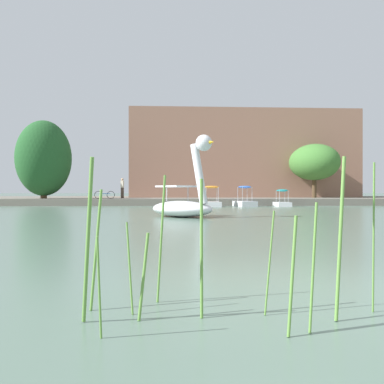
% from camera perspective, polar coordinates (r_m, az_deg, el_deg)
% --- Properties ---
extents(ground_plane, '(542.13, 542.13, 0.00)m').
position_cam_1_polar(ground_plane, '(5.80, 13.15, -11.87)').
color(ground_plane, '#567060').
extents(shore_bank_far, '(112.05, 20.71, 0.57)m').
position_cam_1_polar(shore_bank_far, '(46.43, 0.17, -1.03)').
color(shore_bank_far, '#6B665B').
rests_on(shore_bank_far, ground_plane).
extents(swan_boat, '(3.79, 3.78, 3.72)m').
position_cam_1_polar(swan_boat, '(20.45, -0.99, -1.19)').
color(swan_boat, white).
rests_on(swan_boat, ground_plane).
extents(pedal_boat_orange, '(1.41, 2.17, 1.63)m').
position_cam_1_polar(pedal_boat_orange, '(34.42, 2.55, -1.18)').
color(pedal_boat_orange, white).
rests_on(pedal_boat_orange, ground_plane).
extents(pedal_boat_blue, '(1.77, 2.43, 1.63)m').
position_cam_1_polar(pedal_boat_blue, '(35.15, 6.84, -1.13)').
color(pedal_boat_blue, white).
rests_on(pedal_boat_blue, ground_plane).
extents(pedal_boat_teal, '(1.15, 1.89, 1.36)m').
position_cam_1_polar(pedal_boat_teal, '(35.60, 11.57, -1.14)').
color(pedal_boat_teal, white).
rests_on(pedal_boat_teal, ground_plane).
extents(tree_willow_overhanging, '(6.40, 6.31, 6.77)m').
position_cam_1_polar(tree_willow_overhanging, '(40.40, -18.61, 4.15)').
color(tree_willow_overhanging, '#4C3823').
rests_on(tree_willow_overhanging, shore_bank_far).
extents(tree_broadleaf_right, '(6.50, 6.84, 5.26)m').
position_cam_1_polar(tree_broadleaf_right, '(44.90, 15.52, 3.73)').
color(tree_broadleaf_right, '#4C3823').
rests_on(tree_broadleaf_right, shore_bank_far).
extents(person_on_path, '(0.29, 0.28, 1.79)m').
position_cam_1_polar(person_on_path, '(39.40, -8.99, 0.54)').
color(person_on_path, '#47382D').
rests_on(person_on_path, shore_bank_far).
extents(bicycle_parked, '(1.63, 0.39, 0.66)m').
position_cam_1_polar(bicycle_parked, '(37.33, -11.23, -0.37)').
color(bicycle_parked, black).
rests_on(bicycle_parked, shore_bank_far).
extents(parked_van, '(5.24, 2.68, 2.00)m').
position_cam_1_polar(parked_van, '(48.97, 0.11, 0.63)').
color(parked_van, silver).
rests_on(parked_van, shore_bank_far).
extents(apartment_block, '(24.32, 12.71, 9.17)m').
position_cam_1_polar(apartment_block, '(51.10, 5.95, 4.54)').
color(apartment_block, '#996B56').
rests_on(apartment_block, shore_bank_far).
extents(reed_clump_foreground, '(2.84, 1.27, 1.54)m').
position_cam_1_polar(reed_clump_foreground, '(4.17, 1.83, -7.59)').
color(reed_clump_foreground, '#669942').
rests_on(reed_clump_foreground, ground_plane).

